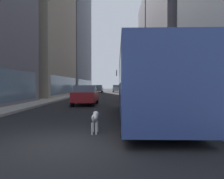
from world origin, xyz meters
TOP-DOWN VIEW (x-y plane):
  - ground_plane at (0.00, 35.00)m, footprint 120.00×120.00m
  - sidewalk_left at (-5.70, 35.00)m, footprint 2.40×110.00m
  - sidewalk_right at (5.70, 35.00)m, footprint 2.40×110.00m
  - building_left_far at (-11.90, 49.28)m, footprint 11.43×23.78m
  - building_right_far at (11.90, 51.82)m, footprint 9.48×16.36m
  - transit_bus at (2.80, 5.07)m, footprint 2.78×11.53m
  - car_grey_wagon at (-2.80, 43.71)m, footprint 1.94×4.57m
  - car_yellow_taxi at (2.80, 17.22)m, footprint 1.86×4.49m
  - car_red_coupe at (-1.20, 12.65)m, footprint 1.80×4.05m
  - car_silver_sedan at (1.20, 47.42)m, footprint 1.84×4.21m
  - car_white_van at (2.80, 36.97)m, footprint 1.95×4.58m
  - dalmatian_dog at (0.65, 1.56)m, footprint 0.22×0.96m

SIDE VIEW (x-z plane):
  - ground_plane at x=0.00m, z-range 0.00..0.00m
  - sidewalk_left at x=-5.70m, z-range 0.00..0.15m
  - sidewalk_right at x=5.70m, z-range 0.00..0.15m
  - dalmatian_dog at x=0.65m, z-range 0.15..0.87m
  - car_red_coupe at x=-1.20m, z-range 0.01..1.63m
  - car_silver_sedan at x=1.20m, z-range 0.01..1.63m
  - car_yellow_taxi at x=2.80m, z-range 0.01..1.63m
  - car_grey_wagon at x=-2.80m, z-range 0.02..1.64m
  - car_white_van at x=2.80m, z-range 0.02..1.64m
  - transit_bus at x=2.80m, z-range 0.25..3.30m
  - building_right_far at x=11.90m, z-range -0.01..21.77m
  - building_left_far at x=-11.90m, z-range -0.01..31.22m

